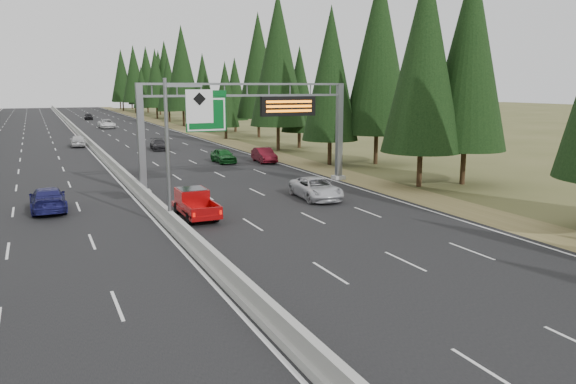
% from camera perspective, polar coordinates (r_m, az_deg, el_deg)
% --- Properties ---
extents(road, '(32.00, 260.00, 0.08)m').
position_cam_1_polar(road, '(85.54, -19.99, 4.98)').
color(road, black).
rests_on(road, ground).
extents(shoulder_right, '(3.60, 260.00, 0.06)m').
position_cam_1_polar(shoulder_right, '(88.68, -8.42, 5.69)').
color(shoulder_right, olive).
rests_on(shoulder_right, ground).
extents(median_barrier, '(0.70, 260.00, 0.85)m').
position_cam_1_polar(median_barrier, '(85.51, -20.01, 5.23)').
color(median_barrier, gray).
rests_on(median_barrier, road).
extents(sign_gantry, '(16.75, 0.98, 7.80)m').
position_cam_1_polar(sign_gantry, '(42.76, -3.27, 7.50)').
color(sign_gantry, slate).
rests_on(sign_gantry, road).
extents(hov_sign_pole, '(2.80, 0.50, 8.00)m').
position_cam_1_polar(hov_sign_pole, '(30.88, -11.11, 5.06)').
color(hov_sign_pole, slate).
rests_on(hov_sign_pole, road).
extents(tree_row_right, '(12.01, 243.65, 18.98)m').
position_cam_1_polar(tree_row_right, '(82.09, -4.13, 12.19)').
color(tree_row_right, black).
rests_on(tree_row_right, ground).
extents(silver_minivan, '(2.76, 5.32, 1.43)m').
position_cam_1_polar(silver_minivan, '(38.26, 2.87, 0.37)').
color(silver_minivan, silver).
rests_on(silver_minivan, road).
extents(red_pickup, '(1.77, 4.94, 1.61)m').
position_cam_1_polar(red_pickup, '(33.49, -9.56, -0.95)').
color(red_pickup, black).
rests_on(red_pickup, road).
extents(car_ahead_green, '(1.79, 4.21, 1.42)m').
position_cam_1_polar(car_ahead_green, '(56.64, -6.59, 3.69)').
color(car_ahead_green, '#114E1B').
rests_on(car_ahead_green, road).
extents(car_ahead_dkred, '(1.88, 4.51, 1.45)m').
position_cam_1_polar(car_ahead_dkred, '(56.61, -2.44, 3.77)').
color(car_ahead_dkred, '#570C17').
rests_on(car_ahead_dkred, road).
extents(car_ahead_dkgrey, '(2.14, 4.56, 1.29)m').
position_cam_1_polar(car_ahead_dkgrey, '(69.45, -12.99, 4.73)').
color(car_ahead_dkgrey, black).
rests_on(car_ahead_dkgrey, road).
extents(car_ahead_white, '(2.73, 5.71, 1.57)m').
position_cam_1_polar(car_ahead_white, '(107.49, -17.94, 6.60)').
color(car_ahead_white, white).
rests_on(car_ahead_white, road).
extents(car_ahead_far, '(1.96, 4.47, 1.50)m').
position_cam_1_polar(car_ahead_far, '(136.28, -19.61, 7.25)').
color(car_ahead_far, black).
rests_on(car_ahead_far, road).
extents(car_onc_blue, '(2.12, 5.12, 1.48)m').
position_cam_1_polar(car_onc_blue, '(37.49, -23.22, -0.67)').
color(car_onc_blue, '#181854').
rests_on(car_onc_blue, road).
extents(car_onc_white, '(1.94, 4.51, 1.52)m').
position_cam_1_polar(car_onc_white, '(75.92, -20.58, 4.90)').
color(car_onc_white, silver).
rests_on(car_onc_white, road).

